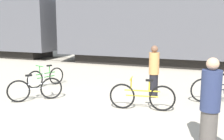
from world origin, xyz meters
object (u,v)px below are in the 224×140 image
object	(u,v)px
bicycle_green	(46,77)
bicycle_black	(220,90)
bicycle_yellow	(142,96)
bicycle_silver	(35,89)
person_in_tan	(154,71)
freight_train	(163,17)
person_in_navy	(210,106)

from	to	relation	value
bicycle_green	bicycle_black	bearing A→B (deg)	1.46
bicycle_green	bicycle_yellow	world-z (taller)	bicycle_yellow
bicycle_yellow	bicycle_silver	size ratio (longest dim) A/B	1.46
bicycle_black	person_in_tan	world-z (taller)	person_in_tan
freight_train	person_in_navy	size ratio (longest dim) A/B	22.54
bicycle_green	bicycle_silver	world-z (taller)	bicycle_silver
freight_train	person_in_tan	xyz separation A→B (m)	(1.11, -7.01, -1.93)
freight_train	bicycle_yellow	bearing A→B (deg)	-82.44
bicycle_silver	person_in_tan	world-z (taller)	person_in_tan
freight_train	bicycle_yellow	distance (m)	8.84
person_in_navy	freight_train	bearing A→B (deg)	22.69
bicycle_silver	person_in_tan	size ratio (longest dim) A/B	0.73
bicycle_yellow	person_in_navy	size ratio (longest dim) A/B	1.02
bicycle_silver	person_in_navy	size ratio (longest dim) A/B	0.70
bicycle_green	bicycle_yellow	size ratio (longest dim) A/B	0.87
freight_train	bicycle_silver	bearing A→B (deg)	-103.81
bicycle_black	bicycle_silver	xyz separation A→B (m)	(-5.25, -1.86, -0.02)
person_in_navy	bicycle_black	bearing A→B (deg)	3.74
bicycle_black	bicycle_green	bearing A→B (deg)	-178.54
person_in_navy	person_in_tan	world-z (taller)	person_in_navy
bicycle_green	bicycle_silver	distance (m)	1.90
bicycle_green	person_in_tan	xyz separation A→B (m)	(4.11, 0.06, 0.49)
person_in_navy	bicycle_yellow	bearing A→B (deg)	49.90
freight_train	bicycle_yellow	xyz separation A→B (m)	(1.12, -8.44, -2.39)
freight_train	bicycle_green	bearing A→B (deg)	-112.96
person_in_navy	bicycle_green	bearing A→B (deg)	68.05
bicycle_silver	person_in_navy	xyz separation A→B (m)	(5.04, -1.56, 0.51)
bicycle_black	bicycle_yellow	xyz separation A→B (m)	(-1.97, -1.51, -0.01)
bicycle_black	person_in_navy	distance (m)	3.46
freight_train	bicycle_yellow	world-z (taller)	freight_train
bicycle_green	person_in_navy	bearing A→B (deg)	-29.05
freight_train	person_in_tan	world-z (taller)	freight_train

